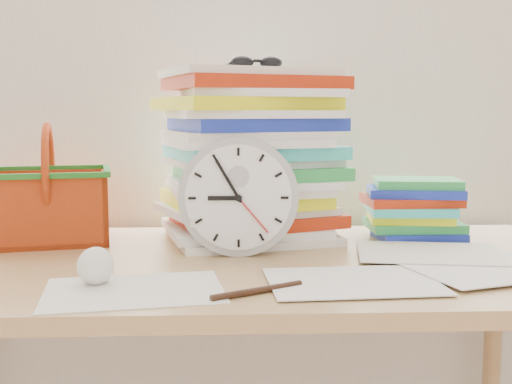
{
  "coord_description": "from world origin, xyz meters",
  "views": [
    {
      "loc": [
        -0.02,
        0.36,
        1.04
      ],
      "look_at": [
        0.03,
        1.6,
        0.88
      ],
      "focal_mm": 45.0,
      "sensor_mm": 36.0,
      "label": 1
    }
  ],
  "objects_px": {
    "paper_stack": "(252,156)",
    "book_stack": "(415,209)",
    "clock": "(238,196)",
    "desk": "(238,295)",
    "basket": "(49,184)"
  },
  "relations": [
    {
      "from": "paper_stack",
      "to": "book_stack",
      "type": "relative_size",
      "value": 1.62
    },
    {
      "from": "clock",
      "to": "paper_stack",
      "type": "bearing_deg",
      "value": 78.08
    },
    {
      "from": "book_stack",
      "to": "clock",
      "type": "bearing_deg",
      "value": -159.69
    },
    {
      "from": "desk",
      "to": "book_stack",
      "type": "distance_m",
      "value": 0.47
    },
    {
      "from": "basket",
      "to": "clock",
      "type": "bearing_deg",
      "value": -30.68
    },
    {
      "from": "desk",
      "to": "book_stack",
      "type": "bearing_deg",
      "value": 24.85
    },
    {
      "from": "paper_stack",
      "to": "clock",
      "type": "bearing_deg",
      "value": -101.92
    },
    {
      "from": "desk",
      "to": "book_stack",
      "type": "xyz_separation_m",
      "value": [
        0.4,
        0.19,
        0.14
      ]
    },
    {
      "from": "desk",
      "to": "basket",
      "type": "distance_m",
      "value": 0.5
    },
    {
      "from": "clock",
      "to": "basket",
      "type": "distance_m",
      "value": 0.44
    },
    {
      "from": "book_stack",
      "to": "desk",
      "type": "bearing_deg",
      "value": -155.15
    },
    {
      "from": "desk",
      "to": "paper_stack",
      "type": "bearing_deg",
      "value": 80.09
    },
    {
      "from": "paper_stack",
      "to": "clock",
      "type": "relative_size",
      "value": 1.59
    },
    {
      "from": "paper_stack",
      "to": "book_stack",
      "type": "height_order",
      "value": "paper_stack"
    },
    {
      "from": "book_stack",
      "to": "basket",
      "type": "xyz_separation_m",
      "value": [
        -0.82,
        -0.0,
        0.06
      ]
    }
  ]
}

